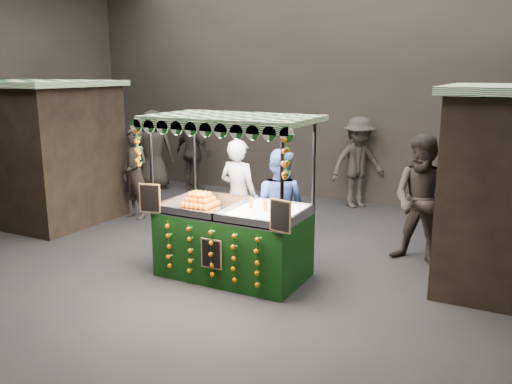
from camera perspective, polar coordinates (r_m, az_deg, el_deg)
The scene contains 11 objects.
ground at distance 7.61m, azimuth -5.91°, elevation -8.55°, with size 12.00×12.00×0.00m, color black.
market_hall at distance 7.11m, azimuth -6.57°, elevation 17.73°, with size 12.10×10.10×5.05m.
neighbour_stall_left at distance 10.91m, azimuth -22.81°, elevation 4.18°, with size 3.00×2.20×2.60m.
juice_stall at distance 7.22m, azimuth -2.52°, elevation -3.94°, with size 2.28×1.34×2.21m.
vendor_grey at distance 8.21m, azimuth -1.90°, elevation -0.41°, with size 0.68×0.48×1.77m.
vendor_blue at distance 7.75m, azimuth 2.45°, elevation -1.53°, with size 0.85×0.67×1.69m.
shopper_0 at distance 10.35m, azimuth -12.85°, elevation 1.94°, with size 0.70×0.52×1.72m.
shopper_1 at distance 8.01m, azimuth 17.53°, elevation -0.88°, with size 1.02×0.86×1.90m.
shopper_2 at distance 12.57m, azimuth -6.76°, elevation 4.24°, with size 1.11×0.60×1.79m.
shopper_3 at distance 11.09m, azimuth 10.91°, elevation 3.12°, with size 1.32×1.36×1.87m.
shopper_4 at distance 12.87m, azimuth -10.96°, elevation 4.49°, with size 1.09×0.97×1.88m.
Camera 1 is at (3.93, -5.89, 2.78)m, focal length 37.23 mm.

